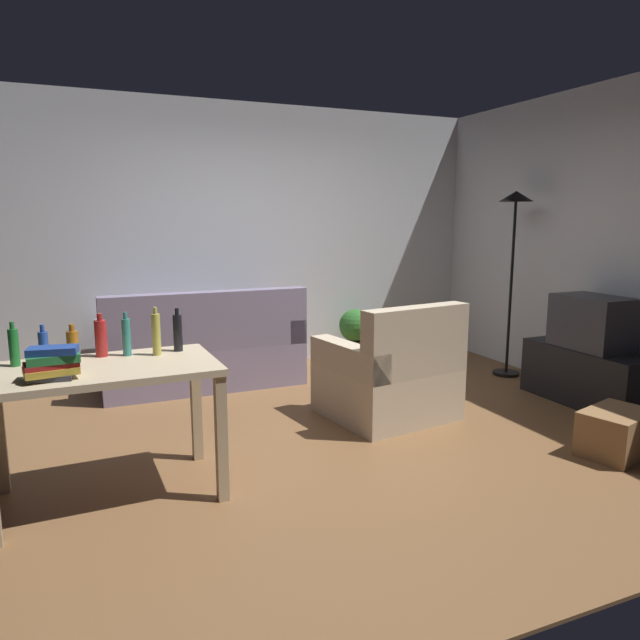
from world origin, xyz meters
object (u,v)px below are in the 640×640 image
(bottle_green, at_px, (14,347))
(couch, at_px, (203,353))
(potted_plant, at_px, (355,331))
(bottle_dark, at_px, (178,332))
(desk, at_px, (105,385))
(bottle_squat, at_px, (156,334))
(torchiere_lamp, at_px, (514,233))
(bottle_tall, at_px, (126,337))
(tv, at_px, (593,322))
(storage_box, at_px, (616,433))
(armchair, at_px, (391,377))
(bottle_blue, at_px, (44,348))
(tv_stand, at_px, (588,376))
(bottle_amber, at_px, (73,345))
(book_stack, at_px, (52,364))
(bottle_red, at_px, (101,338))

(bottle_green, bearing_deg, couch, 52.63)
(potted_plant, bearing_deg, bottle_dark, -136.98)
(desk, bearing_deg, bottle_squat, 24.37)
(torchiere_lamp, xyz_separation_m, bottle_squat, (-3.52, -1.03, -0.53))
(couch, relative_size, bottle_tall, 7.03)
(tv, bearing_deg, couch, 57.73)
(desk, distance_m, storage_box, 3.24)
(armchair, relative_size, bottle_blue, 4.50)
(torchiere_lamp, bearing_deg, tv_stand, -90.00)
(bottle_blue, xyz_separation_m, bottle_amber, (0.15, 0.05, -0.01))
(tv, height_order, book_stack, book_stack)
(tv, xyz_separation_m, storage_box, (-0.70, -0.87, -0.55))
(storage_box, relative_size, bottle_tall, 1.86)
(tv_stand, xyz_separation_m, torchiere_lamp, (0.00, 0.99, 1.17))
(torchiere_lamp, relative_size, storage_box, 3.77)
(tv, height_order, storage_box, tv)
(torchiere_lamp, relative_size, bottle_squat, 6.34)
(desk, xyz_separation_m, armchair, (2.12, 0.54, -0.33))
(bottle_amber, bearing_deg, bottle_squat, -5.86)
(bottle_tall, height_order, bottle_dark, bottle_dark)
(potted_plant, xyz_separation_m, bottle_red, (-2.69, -2.07, 0.54))
(potted_plant, xyz_separation_m, bottle_dark, (-2.26, -2.11, 0.55))
(bottle_squat, bearing_deg, torchiere_lamp, 16.25)
(couch, distance_m, bottle_blue, 2.30)
(desk, bearing_deg, book_stack, -144.91)
(potted_plant, bearing_deg, torchiere_lamp, -45.23)
(book_stack, bearing_deg, bottle_squat, 31.03)
(potted_plant, height_order, bottle_red, bottle_red)
(bottle_squat, bearing_deg, bottle_green, 177.11)
(couch, height_order, tv_stand, couch)
(bottle_amber, bearing_deg, bottle_blue, -160.18)
(bottle_blue, distance_m, bottle_amber, 0.16)
(bottle_squat, bearing_deg, tv_stand, 0.51)
(potted_plant, bearing_deg, tv, -62.02)
(couch, distance_m, bottle_tall, 2.05)
(bottle_blue, relative_size, bottle_squat, 0.79)
(bottle_blue, bearing_deg, tv, 0.52)
(storage_box, xyz_separation_m, bottle_dark, (-2.69, 0.90, 0.73))
(tv_stand, bearing_deg, bottle_green, 89.92)
(couch, distance_m, storage_box, 3.47)
(desk, bearing_deg, bottle_dark, 23.81)
(bottle_tall, bearing_deg, storage_box, -16.74)
(torchiere_lamp, distance_m, desk, 4.07)
(bottle_tall, bearing_deg, tv, -0.38)
(potted_plant, relative_size, bottle_amber, 2.71)
(tv_stand, relative_size, armchair, 1.08)
(bottle_amber, xyz_separation_m, bottle_squat, (0.45, -0.05, 0.04))
(potted_plant, relative_size, bottle_blue, 2.52)
(bottle_dark, bearing_deg, torchiere_lamp, 15.93)
(bottle_red, distance_m, book_stack, 0.49)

